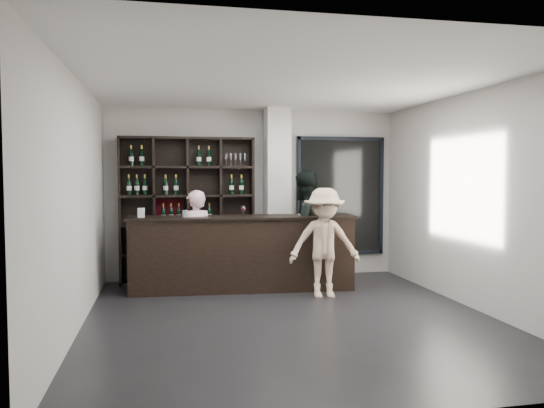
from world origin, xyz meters
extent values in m
cube|color=black|center=(0.00, 0.00, -0.01)|extent=(5.00, 5.50, 0.01)
cube|color=silver|center=(0.35, 2.47, 1.45)|extent=(0.40, 0.40, 2.90)
cube|color=black|center=(1.55, 2.69, 1.40)|extent=(1.60, 0.08, 2.10)
cube|color=black|center=(1.55, 2.69, 1.40)|extent=(1.48, 0.02, 1.98)
cube|color=black|center=(-0.35, 1.75, 0.56)|extent=(3.40, 0.64, 1.11)
cube|color=black|center=(-0.35, 1.75, 1.13)|extent=(3.48, 0.72, 0.03)
imported|color=#F2C1CE|center=(-1.07, 1.85, 0.77)|extent=(0.64, 0.51, 1.55)
imported|color=black|center=(0.65, 1.85, 0.93)|extent=(1.08, 0.96, 1.85)
imported|color=tan|center=(0.75, 1.05, 0.80)|extent=(1.09, 0.70, 1.59)
cylinder|color=silver|center=(-1.23, 1.71, 1.20)|extent=(0.09, 0.09, 0.11)
cube|color=white|center=(0.61, 1.77, 1.16)|extent=(0.12, 0.12, 0.02)
cube|color=white|center=(-1.87, 1.79, 1.22)|extent=(0.10, 0.07, 0.14)
camera|label=1|loc=(-1.52, -6.30, 1.80)|focal=35.00mm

